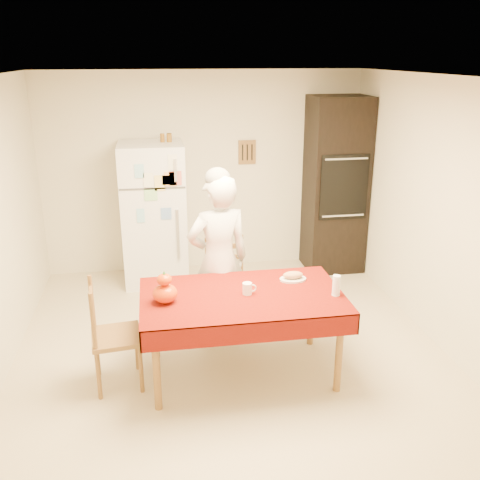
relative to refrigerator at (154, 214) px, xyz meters
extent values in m
plane|color=#C5B38E|center=(0.65, -1.88, -0.85)|extent=(4.50, 4.50, 0.00)
cube|color=beige|center=(0.65, 0.37, 0.40)|extent=(4.00, 0.02, 2.50)
cube|color=beige|center=(0.65, -4.13, 0.40)|extent=(4.00, 0.02, 2.50)
cube|color=beige|center=(2.65, -1.88, 0.40)|extent=(0.02, 4.50, 2.50)
cube|color=white|center=(0.65, -1.88, 1.65)|extent=(4.00, 4.50, 0.02)
cube|color=brown|center=(1.20, 0.36, 0.65)|extent=(0.22, 0.02, 0.30)
cube|color=white|center=(0.00, 0.00, 0.00)|extent=(0.75, 0.70, 1.70)
cube|color=silver|center=(0.26, -0.37, 0.60)|extent=(0.03, 0.03, 0.25)
cube|color=silver|center=(0.26, -0.37, -0.15)|extent=(0.03, 0.03, 0.60)
cube|color=black|center=(2.28, 0.05, 0.25)|extent=(0.70, 0.60, 2.20)
cube|color=black|center=(2.28, -0.26, 0.30)|extent=(0.59, 0.02, 0.80)
cylinder|color=brown|center=(-0.04, -2.61, -0.50)|extent=(0.06, 0.06, 0.71)
cylinder|color=brown|center=(-0.04, -1.83, -0.50)|extent=(0.06, 0.06, 0.71)
cylinder|color=brown|center=(1.44, -2.61, -0.50)|extent=(0.06, 0.06, 0.71)
cylinder|color=brown|center=(1.44, -1.83, -0.50)|extent=(0.06, 0.06, 0.71)
cube|color=brown|center=(0.70, -2.22, -0.12)|extent=(1.60, 0.90, 0.04)
cube|color=#540A04|center=(0.70, -2.22, -0.09)|extent=(1.70, 1.00, 0.01)
cylinder|color=brown|center=(0.53, -1.61, -0.64)|extent=(0.04, 0.04, 0.43)
cylinder|color=brown|center=(0.50, -1.27, -0.64)|extent=(0.04, 0.04, 0.43)
cylinder|color=brown|center=(0.89, -1.57, -0.64)|extent=(0.04, 0.04, 0.43)
cylinder|color=brown|center=(0.86, -1.23, -0.64)|extent=(0.04, 0.04, 0.43)
cube|color=brown|center=(0.70, -1.42, -0.40)|extent=(0.46, 0.44, 0.04)
cube|color=brown|center=(0.68, -1.25, -0.15)|extent=(0.36, 0.06, 0.50)
cylinder|color=brown|center=(-0.17, -2.37, -0.64)|extent=(0.04, 0.04, 0.43)
cylinder|color=brown|center=(-0.51, -2.40, -0.64)|extent=(0.04, 0.04, 0.43)
cylinder|color=brown|center=(-0.21, -2.01, -0.64)|extent=(0.04, 0.04, 0.43)
cylinder|color=brown|center=(-0.55, -2.05, -0.64)|extent=(0.04, 0.04, 0.43)
cube|color=brown|center=(-0.36, -2.21, -0.40)|extent=(0.44, 0.46, 0.04)
cube|color=brown|center=(-0.53, -2.22, -0.15)|extent=(0.07, 0.36, 0.50)
imported|color=silver|center=(0.58, -1.60, -0.02)|extent=(0.67, 0.51, 1.66)
cylinder|color=white|center=(0.74, -2.22, -0.04)|extent=(0.08, 0.08, 0.10)
ellipsoid|color=#E85005|center=(0.06, -2.26, -0.01)|extent=(0.20, 0.20, 0.15)
ellipsoid|color=#DE5805|center=(0.06, -2.26, 0.11)|extent=(0.12, 0.12, 0.09)
cylinder|color=white|center=(1.47, -2.36, 0.00)|extent=(0.07, 0.07, 0.18)
cylinder|color=silver|center=(1.20, -2.00, -0.08)|extent=(0.24, 0.24, 0.02)
ellipsoid|color=tan|center=(1.20, -2.00, -0.04)|extent=(0.18, 0.10, 0.06)
cylinder|color=brown|center=(0.14, 0.05, 0.90)|extent=(0.05, 0.05, 0.10)
cylinder|color=brown|center=(0.23, 0.05, 0.90)|extent=(0.05, 0.05, 0.10)
cylinder|color=brown|center=(0.22, 0.05, 0.90)|extent=(0.05, 0.05, 0.10)
camera|label=1|loc=(0.01, -6.25, 1.83)|focal=40.00mm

